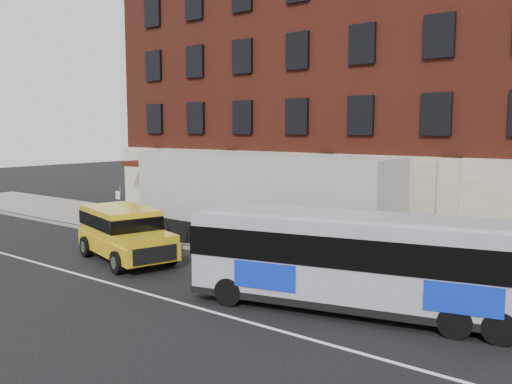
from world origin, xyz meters
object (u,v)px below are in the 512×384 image
Objects in this scene: sign_pole at (120,207)px; yellow_suv at (124,230)px; city_bus at (369,260)px; shipping_container at (256,204)px.

sign_pole reaches higher than yellow_suv.
sign_pole is 0.23× the size of city_bus.
shipping_container is (-7.46, 4.33, 0.51)m from city_bus.
sign_pole is at bearing 168.88° from city_bus.
sign_pole is 0.19× the size of shipping_container.
city_bus reaches higher than sign_pole.
yellow_suv is (-10.82, -0.18, -0.38)m from city_bus.
shipping_container is at bearing 53.37° from yellow_suv.
city_bus is (15.07, -2.96, 0.14)m from sign_pole.
city_bus is 8.65m from shipping_container.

